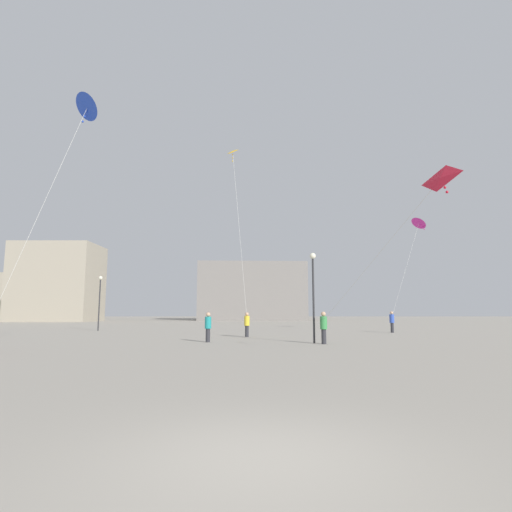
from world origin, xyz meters
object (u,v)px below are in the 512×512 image
at_px(person_in_green, 323,326).
at_px(kite_cobalt_diamond, 87,107).
at_px(person_in_yellow, 246,323).
at_px(person_in_blue, 391,321).
at_px(kite_crimson_delta, 437,183).
at_px(kite_amber_delta, 233,159).
at_px(building_right_hall, 251,292).
at_px(building_centre_hall, 57,283).
at_px(person_in_teal, 207,326).
at_px(lamppost_east, 313,283).
at_px(lamppost_west, 99,294).
at_px(building_left_hall, 23,297).
at_px(kite_magenta_diamond, 418,223).

xyz_separation_m(person_in_green, kite_cobalt_diamond, (-11.71, -5.37, 10.30)).
xyz_separation_m(person_in_yellow, person_in_blue, (12.41, 6.01, 0.04)).
bearing_deg(kite_crimson_delta, kite_amber_delta, 117.11).
bearing_deg(kite_amber_delta, building_right_hall, 89.16).
bearing_deg(person_in_blue, building_centre_hall, -163.48).
bearing_deg(kite_crimson_delta, person_in_teal, 133.46).
xyz_separation_m(kite_amber_delta, lamppost_east, (5.17, -7.44, -10.39)).
distance_m(kite_amber_delta, kite_cobalt_diamond, 14.92).
relative_size(kite_cobalt_diamond, lamppost_west, 2.05).
xyz_separation_m(kite_crimson_delta, building_right_hall, (-7.71, 75.60, -0.59)).
distance_m(building_right_hall, lamppost_west, 52.71).
height_order(kite_cobalt_diamond, building_left_hall, kite_cobalt_diamond).
bearing_deg(kite_crimson_delta, building_right_hall, 95.83).
bearing_deg(building_centre_hall, kite_cobalt_diamond, -63.78).
xyz_separation_m(person_in_green, lamppost_west, (-18.75, 16.09, 2.47)).
bearing_deg(lamppost_east, person_in_green, -50.75).
bearing_deg(kite_crimson_delta, lamppost_east, 110.09).
bearing_deg(building_centre_hall, person_in_teal, -56.87).
bearing_deg(building_centre_hall, building_left_hall, 130.11).
xyz_separation_m(kite_cobalt_diamond, lamppost_east, (11.24, 5.94, -7.80)).
relative_size(kite_cobalt_diamond, lamppost_east, 2.03).
bearing_deg(person_in_teal, kite_amber_delta, -110.90).
relative_size(person_in_green, lamppost_west, 0.35).
relative_size(person_in_blue, lamppost_west, 0.35).
bearing_deg(kite_cobalt_diamond, building_right_hall, 84.52).
distance_m(building_right_hall, lamppost_east, 66.47).
bearing_deg(person_in_green, lamppost_west, -62.91).
distance_m(person_in_blue, kite_crimson_delta, 22.60).
height_order(person_in_green, kite_cobalt_diamond, kite_cobalt_diamond).
xyz_separation_m(building_left_hall, lamppost_east, (58.31, -74.45, -1.67)).
relative_size(person_in_green, person_in_blue, 0.99).
bearing_deg(kite_crimson_delta, lamppost_west, 131.13).
distance_m(person_in_yellow, kite_crimson_delta, 17.92).
bearing_deg(lamppost_east, person_in_teal, 172.36).
relative_size(kite_magenta_diamond, building_right_hall, 0.40).
height_order(person_in_blue, lamppost_west, lamppost_west).
xyz_separation_m(kite_magenta_diamond, building_left_hall, (-69.87, 61.52, -4.67)).
xyz_separation_m(kite_crimson_delta, lamppost_west, (-21.69, 24.84, -3.12)).
xyz_separation_m(person_in_teal, kite_cobalt_diamond, (-5.03, -6.77, 10.33)).
bearing_deg(kite_cobalt_diamond, kite_amber_delta, 65.59).
height_order(person_in_green, building_left_hall, building_left_hall).
distance_m(person_in_green, lamppost_east, 2.61).
height_order(person_in_teal, kite_amber_delta, kite_amber_delta).
height_order(kite_cobalt_diamond, lamppost_east, kite_cobalt_diamond).
xyz_separation_m(person_in_blue, lamppost_east, (-8.40, -12.01, 2.49)).
distance_m(person_in_blue, lamppost_west, 27.03).
bearing_deg(building_right_hall, person_in_blue, -76.82).
height_order(person_in_teal, building_right_hall, building_right_hall).
distance_m(person_in_blue, lamppost_east, 14.87).
bearing_deg(kite_amber_delta, lamppost_west, 148.35).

